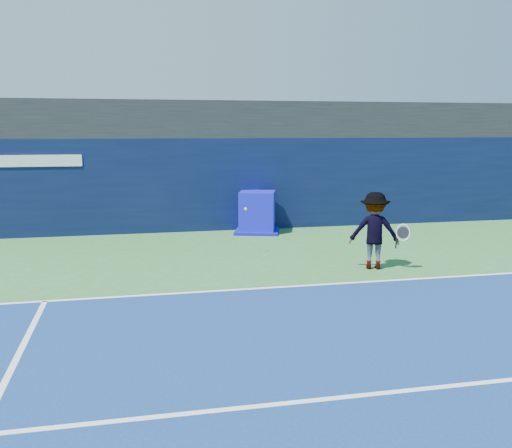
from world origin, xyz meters
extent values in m
plane|color=#316E33|center=(0.00, 0.00, 0.00)|extent=(80.00, 80.00, 0.00)
cube|color=white|center=(0.00, 3.00, 0.01)|extent=(24.00, 0.10, 0.01)
cube|color=white|center=(0.00, -2.00, 0.01)|extent=(24.00, 0.10, 0.01)
cube|color=black|center=(0.00, 11.50, 3.60)|extent=(36.00, 3.00, 1.20)
cube|color=#091235|center=(0.00, 10.50, 1.50)|extent=(36.00, 1.00, 3.00)
cube|color=white|center=(-7.00, 9.99, 2.35)|extent=(4.50, 0.04, 0.35)
cube|color=#100EC6|center=(0.63, 9.46, 0.66)|extent=(1.38, 1.38, 1.32)
cube|color=#100BA0|center=(0.63, 9.46, 0.04)|extent=(1.72, 1.72, 0.09)
imported|color=white|center=(2.31, 4.16, 0.92)|extent=(1.35, 1.06, 1.83)
cylinder|color=black|center=(2.76, 3.91, 0.65)|extent=(0.09, 0.16, 0.29)
torus|color=white|center=(2.90, 3.86, 0.90)|extent=(0.34, 0.19, 0.33)
cylinder|color=black|center=(2.90, 3.86, 0.90)|extent=(0.28, 0.15, 0.28)
sphere|color=#C1F11A|center=(-0.39, 6.26, 1.23)|extent=(0.08, 0.08, 0.08)
camera|label=1|loc=(-3.26, -8.24, 3.30)|focal=40.00mm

